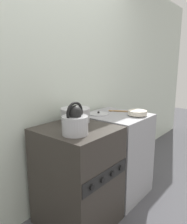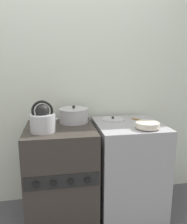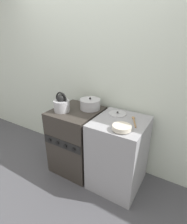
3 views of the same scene
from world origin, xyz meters
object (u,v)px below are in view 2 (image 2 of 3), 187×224
object	(u,v)px
kettle	(43,120)
enamel_bowl	(147,125)
stove	(61,174)
cooking_pot	(74,115)
loose_pot_lid	(113,119)

from	to	relation	value
kettle	enamel_bowl	world-z (taller)	kettle
stove	enamel_bowl	size ratio (longest dim) A/B	4.58
enamel_bowl	cooking_pot	bearing A→B (deg)	150.80
stove	loose_pot_lid	size ratio (longest dim) A/B	4.09
stove	enamel_bowl	xyz separation A→B (m)	(0.71, -0.19, 0.48)
stove	enamel_bowl	distance (m)	0.88
cooking_pot	enamel_bowl	world-z (taller)	cooking_pot
cooking_pot	loose_pot_lid	xyz separation A→B (m)	(0.38, 0.03, -0.06)
kettle	loose_pot_lid	bearing A→B (deg)	23.30
kettle	stove	bearing A→B (deg)	40.54
kettle	enamel_bowl	size ratio (longest dim) A/B	1.30
stove	cooking_pot	distance (m)	0.54
kettle	cooking_pot	bearing A→B (deg)	43.54
stove	cooking_pot	bearing A→B (deg)	46.21
kettle	loose_pot_lid	size ratio (longest dim) A/B	1.16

